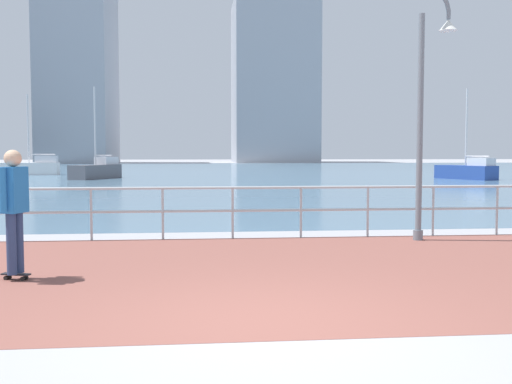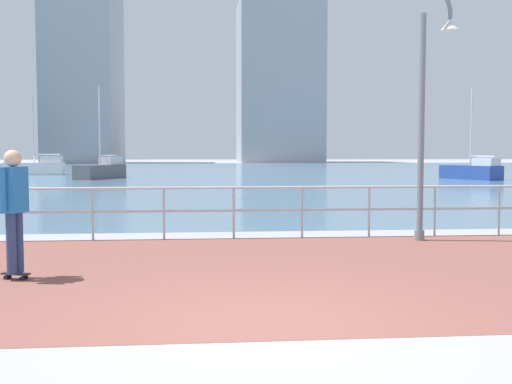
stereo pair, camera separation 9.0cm
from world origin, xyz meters
name	(u,v)px [view 1 (the left image)]	position (x,y,z in m)	size (l,w,h in m)	color
ground	(207,175)	(0.00, 40.00, 0.00)	(220.00, 220.00, 0.00)	#9E9EA3
brick_paving	(246,270)	(0.00, 2.72, 0.00)	(28.00, 6.66, 0.01)	brown
harbor_water	(205,171)	(0.00, 51.05, 0.00)	(180.00, 88.00, 0.00)	slate
waterfront_railing	(233,202)	(0.00, 6.05, 0.73)	(25.25, 0.06, 1.06)	#B2BCC1
lamppost	(429,99)	(3.82, 5.46, 2.78)	(0.82, 0.36, 5.02)	slate
skateboarder	(14,202)	(-3.18, 2.38, 1.07)	(0.41, 0.55, 1.77)	black
sailboat_ivory	(31,167)	(-13.77, 42.68, 0.60)	(4.54, 1.57, 6.31)	white
sailboat_white	(467,171)	(16.93, 31.64, 0.57)	(2.89, 4.40, 5.94)	#284799
sailboat_yellow	(97,170)	(-7.41, 34.93, 0.58)	(3.00, 4.52, 6.11)	#595960
tower_brick	(274,82)	(13.49, 105.13, 14.96)	(14.87, 16.31, 31.58)	#A3A8B2
tower_steel	(79,63)	(-20.66, 98.97, 16.94)	(11.18, 17.77, 35.54)	#A3A8B2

